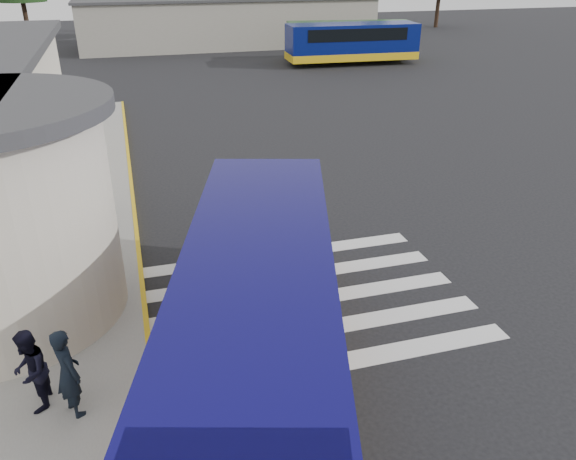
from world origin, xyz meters
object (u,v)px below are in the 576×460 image
object	(u,v)px
transit_bus	(259,319)
pedestrian_a	(68,372)
pedestrian_b	(30,371)
far_bus_a	(352,42)
far_bus_b	(350,39)

from	to	relation	value
transit_bus	pedestrian_a	distance (m)	3.44
pedestrian_a	pedestrian_b	world-z (taller)	pedestrian_a
far_bus_a	transit_bus	bearing A→B (deg)	158.12
transit_bus	far_bus_a	size ratio (longest dim) A/B	1.05
pedestrian_a	pedestrian_b	size ratio (longest dim) A/B	1.09
pedestrian_b	far_bus_a	size ratio (longest dim) A/B	0.16
transit_bus	far_bus_a	bearing A→B (deg)	81.61
transit_bus	pedestrian_b	size ratio (longest dim) A/B	6.60
pedestrian_a	far_bus_a	distance (m)	37.67
transit_bus	far_bus_a	xyz separation A→B (m)	(15.11, 32.67, 0.27)
far_bus_a	far_bus_b	distance (m)	1.75
transit_bus	far_bus_b	bearing A→B (deg)	82.01
far_bus_a	far_bus_b	xyz separation A→B (m)	(0.49, 1.68, -0.03)
pedestrian_b	far_bus_a	world-z (taller)	far_bus_a
pedestrian_a	far_bus_b	xyz separation A→B (m)	(19.03, 34.47, 0.61)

